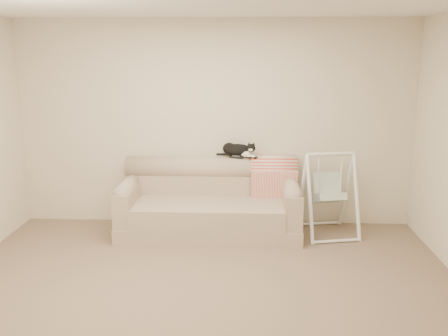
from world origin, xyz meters
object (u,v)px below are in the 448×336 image
(sofa, at_px, (210,205))
(remote_b, at_px, (251,157))
(tuxedo_cat, at_px, (238,150))
(baby_swing, at_px, (329,193))
(remote_a, at_px, (236,157))

(sofa, distance_m, remote_b, 0.79)
(tuxedo_cat, bearing_deg, baby_swing, -13.44)
(baby_swing, bearing_deg, sofa, 179.73)
(remote_b, bearing_deg, sofa, -155.35)
(remote_b, height_order, tuxedo_cat, tuxedo_cat)
(remote_a, relative_size, tuxedo_cat, 0.37)
(tuxedo_cat, bearing_deg, remote_a, -123.09)
(remote_b, height_order, baby_swing, baby_swing)
(remote_a, height_order, tuxedo_cat, tuxedo_cat)
(sofa, xyz_separation_m, baby_swing, (1.45, -0.01, 0.16))
(remote_a, height_order, remote_b, remote_a)
(baby_swing, bearing_deg, tuxedo_cat, 166.56)
(remote_b, relative_size, baby_swing, 0.16)
(sofa, xyz_separation_m, remote_a, (0.32, 0.23, 0.56))
(remote_a, distance_m, baby_swing, 1.22)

